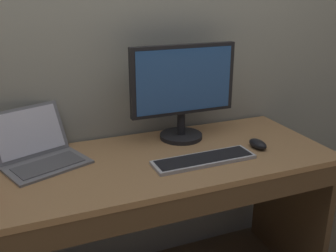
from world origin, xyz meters
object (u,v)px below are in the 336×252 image
at_px(external_monitor, 183,88).
at_px(wired_keyboard, 204,159).
at_px(laptop_space_gray, 39,149).
at_px(computer_mouse, 258,144).

bearing_deg(external_monitor, wired_keyboard, -94.38).
distance_m(laptop_space_gray, external_monitor, 0.69).
relative_size(laptop_space_gray, wired_keyboard, 0.91).
bearing_deg(wired_keyboard, computer_mouse, 6.92).
xyz_separation_m(laptop_space_gray, external_monitor, (0.67, 0.01, 0.20)).
xyz_separation_m(external_monitor, wired_keyboard, (-0.02, -0.27, -0.25)).
distance_m(laptop_space_gray, computer_mouse, 0.97).
bearing_deg(laptop_space_gray, wired_keyboard, -22.20).
bearing_deg(laptop_space_gray, external_monitor, 0.55).
bearing_deg(computer_mouse, wired_keyboard, -177.90).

